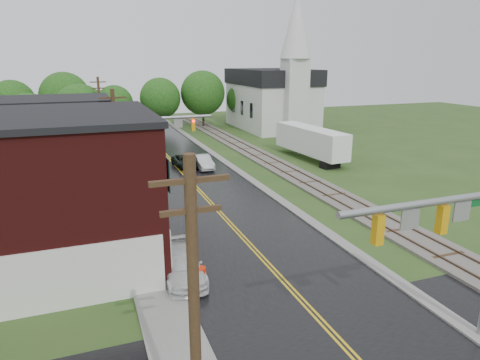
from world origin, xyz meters
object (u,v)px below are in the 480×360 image
utility_pole_b (117,151)px  utility_pole_c (101,114)px  traffic_signal_near (456,230)px  construction_barrel (201,276)px  brick_building (16,195)px  pickup_white (181,266)px  semi_trailer (311,141)px  sedan_silver (203,162)px  utility_pole_a (195,327)px  tree_left_c (32,124)px  suv_dark (185,161)px  tree_left_e (82,112)px  traffic_signal_far (153,133)px  church (275,93)px

utility_pole_b → utility_pole_c: size_ratio=1.00×
traffic_signal_near → construction_barrel: 11.87m
brick_building → utility_pole_b: 9.03m
pickup_white → construction_barrel: size_ratio=5.22×
traffic_signal_near → semi_trailer: size_ratio=0.64×
sedan_silver → pickup_white: size_ratio=0.86×
utility_pole_a → tree_left_c: bearing=100.0°
suv_dark → pickup_white: size_ratio=0.91×
traffic_signal_near → construction_barrel: bearing=133.2°
tree_left_c → pickup_white: tree_left_c is taller
brick_building → tree_left_e: (3.64, 30.90, 0.66)m
utility_pole_b → suv_dark: utility_pole_b is taller
utility_pole_c → tree_left_c: (-7.05, -4.10, -0.21)m
traffic_signal_far → construction_barrel: size_ratio=7.84×
church → utility_pole_a: bearing=-116.5°
semi_trailer → traffic_signal_near: bearing=-110.4°
church → semi_trailer: church is taller
suv_dark → sedan_silver: sedan_silver is taller
brick_building → sedan_silver: brick_building is taller
church → suv_dark: bearing=-134.3°
traffic_signal_near → semi_trailer: traffic_signal_near is taller
church → sedan_silver: (-17.59, -20.90, -5.14)m
traffic_signal_far → suv_dark: (4.27, 7.07, -4.36)m
suv_dark → semi_trailer: semi_trailer is taller
sedan_silver → construction_barrel: 23.73m
tree_left_c → church: bearing=22.2°
utility_pole_c → pickup_white: 33.32m
traffic_signal_far → suv_dark: bearing=58.9°
church → suv_dark: size_ratio=4.52×
utility_pole_c → tree_left_e: 2.79m
brick_building → pickup_white: brick_building is taller
traffic_signal_near → utility_pole_c: size_ratio=0.82×
traffic_signal_far → pickup_white: traffic_signal_far is taller
tree_left_e → pickup_white: size_ratio=1.67×
tree_left_c → pickup_white: (9.05, -28.92, -3.80)m
traffic_signal_near → utility_pole_c: (-10.27, 42.00, -0.25)m
tree_left_e → semi_trailer: size_ratio=0.72×
traffic_signal_near → traffic_signal_far: bearing=105.5°
traffic_signal_far → sedan_silver: size_ratio=1.74×
traffic_signal_near → semi_trailer: bearing=69.6°
tree_left_c → construction_barrel: size_ratio=8.18×
sedan_silver → church: bearing=50.2°
traffic_signal_near → construction_barrel: (-7.52, 8.00, -4.50)m
tree_left_c → sedan_silver: tree_left_c is taller
sedan_silver → pickup_white: 23.01m
brick_building → suv_dark: 23.50m
church → utility_pole_b: bearing=-130.2°
utility_pole_b → construction_barrel: size_ratio=9.62×
utility_pole_a → utility_pole_c: 44.00m
brick_building → tree_left_e: size_ratio=1.75×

